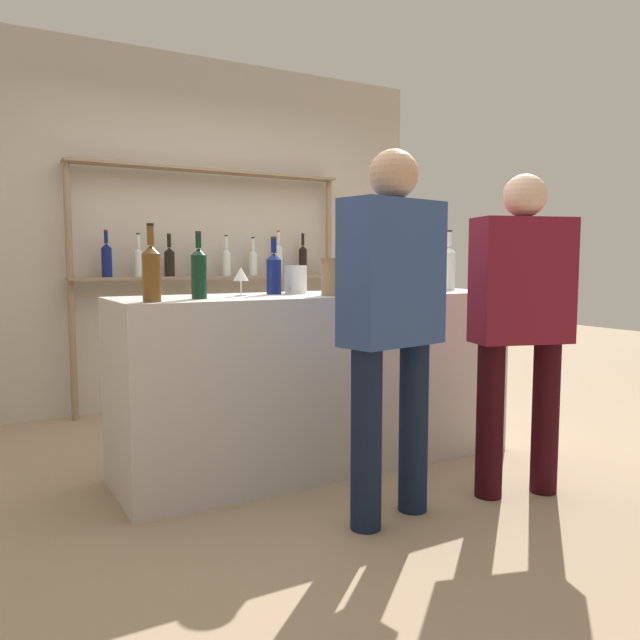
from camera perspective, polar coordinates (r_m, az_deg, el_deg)
ground_plane at (r=3.72m, az=0.00°, el=-12.96°), size 16.00×16.00×0.00m
bar_counter at (r=3.59m, az=0.00°, el=-5.49°), size 2.29×0.66×0.99m
back_wall at (r=5.30m, az=-10.49°, el=7.79°), size 3.89×0.12×2.80m
back_shelf at (r=5.12m, az=-9.86°, el=6.15°), size 2.22×0.18×1.90m
counter_bottle_0 at (r=3.53m, az=-4.24°, el=4.39°), size 0.08×0.08×0.32m
counter_bottle_1 at (r=4.07m, az=11.71°, el=4.77°), size 0.08×0.08×0.38m
counter_bottle_2 at (r=3.61m, az=3.61°, el=4.52°), size 0.07×0.07×0.34m
counter_bottle_3 at (r=2.95m, az=-15.16°, el=4.28°), size 0.08×0.08×0.36m
counter_bottle_4 at (r=3.14m, az=-11.01°, el=4.33°), size 0.08×0.08×0.33m
wine_glass at (r=3.37m, az=-7.25°, el=4.14°), size 0.08×0.08×0.16m
ice_bucket at (r=3.39m, az=1.69°, el=3.98°), size 0.20×0.20×0.20m
cork_jar at (r=3.61m, az=-2.23°, el=3.72°), size 0.13×0.13×0.16m
customer_center at (r=2.77m, az=6.61°, el=0.97°), size 0.52×0.30×1.66m
customer_right at (r=3.22m, az=17.92°, el=0.66°), size 0.52×0.34×1.59m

